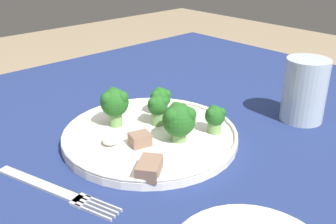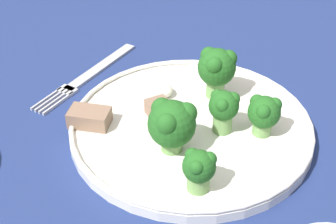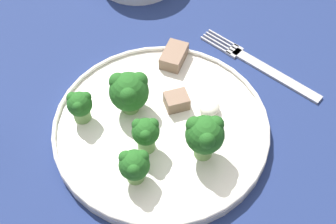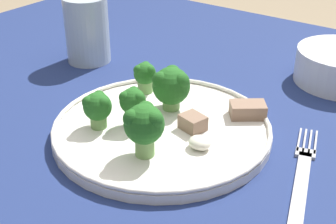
# 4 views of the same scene
# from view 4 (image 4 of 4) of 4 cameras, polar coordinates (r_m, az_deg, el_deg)

# --- Properties ---
(table) EXTENTS (1.21, 1.04, 0.73)m
(table) POSITION_cam_4_polar(r_m,az_deg,el_deg) (0.69, -0.19, -8.06)
(table) COLOR navy
(table) RESTS_ON ground_plane
(dinner_plate) EXTENTS (0.28, 0.28, 0.02)m
(dinner_plate) POSITION_cam_4_polar(r_m,az_deg,el_deg) (0.61, -0.75, -2.02)
(dinner_plate) COLOR white
(dinner_plate) RESTS_ON table
(fork) EXTENTS (0.08, 0.20, 0.00)m
(fork) POSITION_cam_4_polar(r_m,az_deg,el_deg) (0.56, 16.06, -7.40)
(fork) COLOR #B2B2B7
(fork) RESTS_ON table
(drinking_glass) EXTENTS (0.08, 0.08, 0.11)m
(drinking_glass) POSITION_cam_4_polar(r_m,az_deg,el_deg) (0.83, -9.80, 9.44)
(drinking_glass) COLOR #B2C1CC
(drinking_glass) RESTS_ON table
(broccoli_floret_near_rim_left) EXTENTS (0.05, 0.05, 0.07)m
(broccoli_floret_near_rim_left) POSITION_cam_4_polar(r_m,az_deg,el_deg) (0.53, -2.92, -1.53)
(broccoli_floret_near_rim_left) COLOR #709E56
(broccoli_floret_near_rim_left) RESTS_ON dinner_plate
(broccoli_floret_center_left) EXTENTS (0.04, 0.04, 0.05)m
(broccoli_floret_center_left) POSITION_cam_4_polar(r_m,az_deg,el_deg) (0.60, -8.59, 0.61)
(broccoli_floret_center_left) COLOR #709E56
(broccoli_floret_center_left) RESTS_ON dinner_plate
(broccoli_floret_back_left) EXTENTS (0.03, 0.03, 0.05)m
(broccoli_floret_back_left) POSITION_cam_4_polar(r_m,az_deg,el_deg) (0.59, -4.32, 1.09)
(broccoli_floret_back_left) COLOR #709E56
(broccoli_floret_back_left) RESTS_ON dinner_plate
(broccoli_floret_front_left) EXTENTS (0.05, 0.05, 0.06)m
(broccoli_floret_front_left) POSITION_cam_4_polar(r_m,az_deg,el_deg) (0.63, 0.40, 3.30)
(broccoli_floret_front_left) COLOR #709E56
(broccoli_floret_front_left) RESTS_ON dinner_plate
(broccoli_floret_center_back) EXTENTS (0.03, 0.03, 0.05)m
(broccoli_floret_center_back) POSITION_cam_4_polar(r_m,az_deg,el_deg) (0.68, -2.83, 4.55)
(broccoli_floret_center_back) COLOR #709E56
(broccoli_floret_center_back) RESTS_ON dinner_plate
(meat_slice_front_slice) EXTENTS (0.04, 0.03, 0.02)m
(meat_slice_front_slice) POSITION_cam_4_polar(r_m,az_deg,el_deg) (0.60, 3.04, -1.28)
(meat_slice_front_slice) COLOR #846651
(meat_slice_front_slice) RESTS_ON dinner_plate
(meat_slice_middle_slice) EXTENTS (0.05, 0.05, 0.02)m
(meat_slice_middle_slice) POSITION_cam_4_polar(r_m,az_deg,el_deg) (0.63, 9.69, 0.26)
(meat_slice_middle_slice) COLOR #846651
(meat_slice_middle_slice) RESTS_ON dinner_plate
(sauce_dollop) EXTENTS (0.03, 0.03, 0.02)m
(sauce_dollop) POSITION_cam_4_polar(r_m,az_deg,el_deg) (0.56, 3.91, -3.74)
(sauce_dollop) COLOR silver
(sauce_dollop) RESTS_ON dinner_plate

